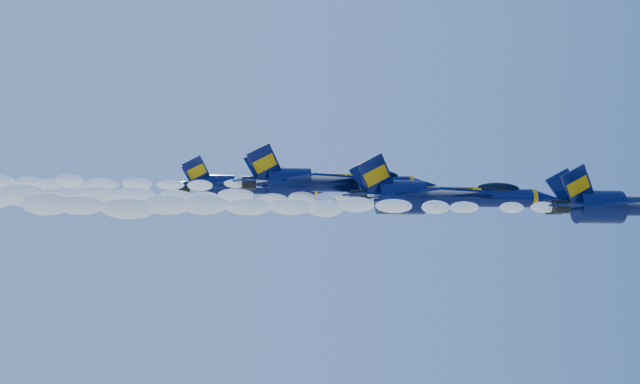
{
  "coord_description": "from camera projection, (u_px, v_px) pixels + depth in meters",
  "views": [
    {
      "loc": [
        -19.17,
        -77.19,
        146.44
      ],
      "look_at": [
        -6.7,
        -0.08,
        153.46
      ],
      "focal_mm": 50.0,
      "sensor_mm": 36.0,
      "label": 1
    }
  ],
  "objects": [
    {
      "name": "jet_lead",
      "position": [
        639.0,
        206.0,
        71.72
      ],
      "size": [
        17.42,
        14.29,
        6.47
      ],
      "color": "#09103C"
    },
    {
      "name": "jet_third",
      "position": [
        328.0,
        183.0,
        80.57
      ],
      "size": [
        18.12,
        14.86,
        6.73
      ],
      "color": "#09103C"
    },
    {
      "name": "jet_fourth",
      "position": [
        249.0,
        187.0,
        87.73
      ],
      "size": [
        15.76,
        12.93,
        5.86
      ],
      "color": "#09103C"
    },
    {
      "name": "jet_second",
      "position": [
        443.0,
        196.0,
        78.6
      ],
      "size": [
        19.57,
        16.06,
        7.27
      ],
      "color": "#09103C"
    },
    {
      "name": "smoke_trail_jet_second",
      "position": [
        110.0,
        197.0,
        74.0
      ],
      "size": [
        40.78,
        2.02,
        1.82
      ],
      "primitive_type": "ellipsoid",
      "color": "white"
    },
    {
      "name": "smoke_trail_jet_lead",
      "position": [
        297.0,
        207.0,
        67.26
      ],
      "size": [
        40.78,
        1.8,
        1.62
      ],
      "primitive_type": "ellipsoid",
      "color": "white"
    },
    {
      "name": "smoke_trail_jet_third",
      "position": [
        4.0,
        182.0,
        76.07
      ],
      "size": [
        40.78,
        1.87,
        1.69
      ],
      "primitive_type": "ellipsoid",
      "color": "white"
    }
  ]
}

